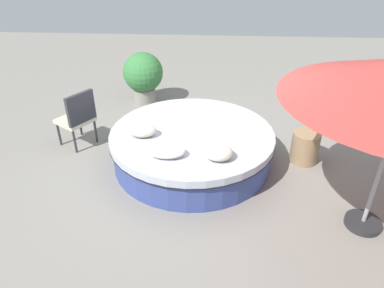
% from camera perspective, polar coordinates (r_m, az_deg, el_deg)
% --- Properties ---
extents(ground_plane, '(16.00, 16.00, 0.00)m').
position_cam_1_polar(ground_plane, '(5.69, 0.00, -2.81)').
color(ground_plane, gray).
extents(round_bed, '(2.53, 2.53, 0.54)m').
position_cam_1_polar(round_bed, '(5.54, 0.00, -0.42)').
color(round_bed, '#38478C').
rests_on(round_bed, ground_plane).
extents(throw_pillow_0, '(0.43, 0.29, 0.20)m').
position_cam_1_polar(throw_pillow_0, '(5.30, -8.07, 2.25)').
color(throw_pillow_0, beige).
rests_on(throw_pillow_0, round_bed).
extents(throw_pillow_1, '(0.53, 0.32, 0.17)m').
position_cam_1_polar(throw_pillow_1, '(4.79, -4.20, -1.09)').
color(throw_pillow_1, white).
rests_on(throw_pillow_1, round_bed).
extents(throw_pillow_2, '(0.40, 0.34, 0.20)m').
position_cam_1_polar(throw_pillow_2, '(4.73, 4.23, -1.33)').
color(throw_pillow_2, beige).
rests_on(throw_pillow_2, round_bed).
extents(patio_chair, '(0.70, 0.71, 0.98)m').
position_cam_1_polar(patio_chair, '(6.15, -17.90, 4.36)').
color(patio_chair, '#333338').
rests_on(patio_chair, ground_plane).
extents(planter, '(0.82, 0.82, 1.09)m').
position_cam_1_polar(planter, '(7.50, -7.86, 10.92)').
color(planter, gray).
rests_on(planter, ground_plane).
extents(side_table, '(0.43, 0.43, 0.51)m').
position_cam_1_polar(side_table, '(5.85, 17.71, -0.49)').
color(side_table, '#997A56').
rests_on(side_table, ground_plane).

